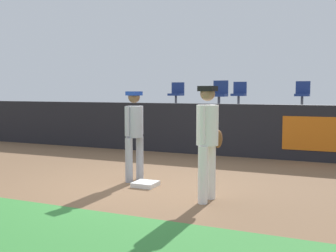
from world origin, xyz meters
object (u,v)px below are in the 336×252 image
at_px(first_base, 145,184).
at_px(seat_back_right, 302,93).
at_px(player_runner_visitor, 134,129).
at_px(player_fielder_home, 208,135).
at_px(seat_back_center, 239,93).
at_px(seat_front_center, 220,93).
at_px(seat_back_left, 177,93).

relative_size(first_base, seat_back_right, 0.48).
height_order(player_runner_visitor, seat_back_right, seat_back_right).
xyz_separation_m(player_fielder_home, player_runner_visitor, (-1.71, 0.80, -0.04)).
bearing_deg(seat_back_right, player_runner_visitor, -108.82).
relative_size(player_fielder_home, seat_back_right, 2.10).
bearing_deg(seat_back_center, seat_back_right, -0.00).
relative_size(first_base, seat_front_center, 0.48).
xyz_separation_m(player_runner_visitor, seat_back_right, (2.34, 6.87, 0.66)).
bearing_deg(player_runner_visitor, seat_back_left, -149.80).
xyz_separation_m(first_base, seat_front_center, (-0.24, 5.40, 1.60)).
bearing_deg(player_runner_visitor, player_fielder_home, 78.96).
xyz_separation_m(seat_back_right, seat_back_left, (-4.32, 0.00, 0.00)).
xyz_separation_m(player_runner_visitor, seat_back_center, (0.30, 6.87, 0.66)).
bearing_deg(player_fielder_home, seat_back_center, -164.83).
height_order(seat_back_right, seat_back_center, same).
relative_size(player_runner_visitor, seat_front_center, 2.01).
xyz_separation_m(seat_front_center, seat_back_left, (-2.13, 1.80, 0.00)).
height_order(seat_back_left, seat_back_center, same).
relative_size(player_fielder_home, seat_back_center, 2.10).
xyz_separation_m(player_fielder_home, seat_back_left, (-3.69, 7.67, 0.62)).
height_order(seat_front_center, seat_back_left, same).
height_order(first_base, player_fielder_home, player_fielder_home).
bearing_deg(player_fielder_home, seat_front_center, -160.38).
bearing_deg(player_fielder_home, first_base, -105.20).
distance_m(first_base, seat_back_center, 7.37).
bearing_deg(seat_front_center, player_runner_visitor, -91.72).
distance_m(seat_front_center, seat_back_left, 2.79).
bearing_deg(seat_back_left, seat_back_right, -0.01).
relative_size(first_base, player_runner_visitor, 0.24).
distance_m(player_fielder_home, seat_back_right, 7.72).
height_order(first_base, seat_back_right, seat_back_right).
bearing_deg(seat_back_center, seat_back_left, 179.99).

